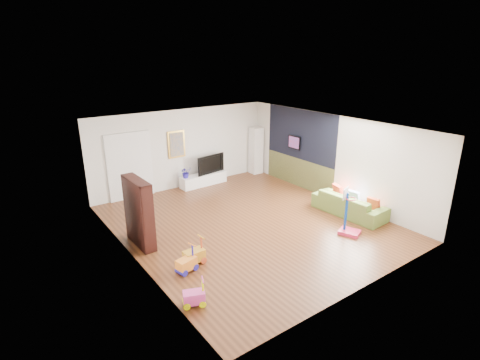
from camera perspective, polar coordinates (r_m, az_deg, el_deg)
floor at (r=10.45m, az=1.29°, el=-6.56°), size 6.50×7.50×0.00m
ceiling at (r=9.60m, az=1.41°, el=8.15°), size 6.50×7.50×0.00m
wall_back at (r=13.00m, az=-8.71°, el=4.73°), size 6.50×0.00×2.70m
wall_front at (r=7.52m, az=18.99°, el=-6.90°), size 6.50×0.00×2.70m
wall_left at (r=8.50m, az=-16.44°, el=-3.60°), size 0.00×7.50×2.70m
wall_right at (r=12.10m, az=13.74°, el=3.33°), size 0.00×7.50×2.70m
navy_accent at (r=12.89m, az=9.15°, el=6.86°), size 0.01×3.20×1.70m
olive_wainscot at (r=13.24m, az=8.85°, el=1.14°), size 0.01×3.20×1.00m
doorway at (r=12.33m, az=-16.39°, el=1.93°), size 1.45×0.06×2.10m
painting_back at (r=12.81m, az=-9.66°, el=5.38°), size 0.62×0.06×0.92m
artwork_right at (r=13.05m, az=8.26°, el=5.70°), size 0.04×0.56×0.46m
media_console at (r=13.35m, az=-5.59°, el=0.09°), size 1.74×0.50×0.40m
tall_cabinet at (r=14.46m, az=2.43°, el=4.52°), size 0.44×0.44×1.79m
bookshelf at (r=9.34m, az=-15.16°, el=-4.80°), size 0.33×1.16×1.68m
sofa at (r=11.31m, az=16.30°, el=-3.56°), size 0.94×2.18×0.63m
basketball_hoop at (r=10.01m, az=16.64°, el=-4.68°), size 0.59×0.64×1.24m
ride_on_yellow at (r=8.50m, az=-7.03°, el=-10.74°), size 0.47×0.30×0.62m
ride_on_orange at (r=8.25m, az=-8.18°, el=-11.91°), size 0.48×0.36×0.58m
ride_on_pink at (r=7.29m, az=-7.05°, el=-16.69°), size 0.47×0.39×0.54m
child at (r=10.93m, az=-13.80°, el=-3.69°), size 0.30×0.21×0.78m
tv at (r=13.35m, az=-4.76°, el=2.52°), size 1.16×0.33×0.66m
vase_plant at (r=12.91m, az=-8.25°, el=1.20°), size 0.39×0.34×0.40m
pillow_left at (r=11.06m, az=19.66°, el=-3.43°), size 0.12×0.36×0.35m
pillow_center at (r=11.40m, az=16.84°, el=-2.46°), size 0.14×0.40×0.39m
pillow_right at (r=11.72m, az=14.71°, el=-1.66°), size 0.22×0.42×0.41m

